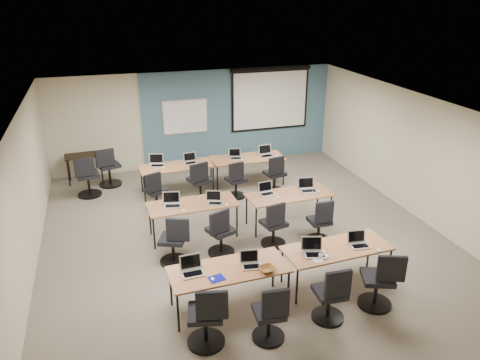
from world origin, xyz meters
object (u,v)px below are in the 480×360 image
object	(u,v)px
laptop_5	(214,200)
task_chair_6	(274,228)
training_table_mid_left	(193,205)
laptop_11	(266,153)
laptop_6	(266,191)
laptop_8	(157,163)
task_chair_0	(207,321)
laptop_1	(251,262)
training_table_back_right	(247,159)
laptop_10	(236,156)
laptop_4	(172,202)
task_chair_1	(270,318)
laptop_0	(192,269)
task_chair_4	(174,244)
laptop_2	(314,250)
task_chair_9	(200,185)
task_chair_2	(331,299)
task_chair_11	(275,177)
task_chair_3	(380,284)
laptop_3	(358,242)
task_chair_10	(236,183)
training_table_front_left	(229,271)
spare_chair_a	(109,170)
spare_chair_b	(88,180)
task_chair_5	(221,236)
training_table_front_right	(337,250)
utility_table	(84,158)
projector_screen	(270,96)
task_chair_8	(156,194)
whiteboard	(185,117)
training_table_back_left	(177,167)
training_table_mid_right	(289,196)

from	to	relation	value
laptop_5	task_chair_6	xyz separation A→B (m)	(1.00, -0.79, -0.39)
training_table_mid_left	laptop_11	xyz separation A→B (m)	(2.43, 2.30, 0.11)
laptop_6	task_chair_6	size ratio (longest dim) A/B	0.32
task_chair_6	laptop_8	bearing A→B (deg)	107.07
task_chair_0	task_chair_6	size ratio (longest dim) A/B	1.05
laptop_1	laptop_11	distance (m)	5.22
training_table_back_right	laptop_10	world-z (taller)	laptop_10
laptop_4	laptop_8	world-z (taller)	laptop_8
task_chair_1	laptop_5	world-z (taller)	task_chair_1
laptop_0	task_chair_4	size ratio (longest dim) A/B	0.34
laptop_2	task_chair_9	distance (m)	4.20
laptop_11	laptop_5	bearing A→B (deg)	-134.52
laptop_0	task_chair_1	distance (m)	1.40
laptop_1	task_chair_6	distance (m)	1.96
task_chair_4	laptop_11	bearing A→B (deg)	69.80
task_chair_2	laptop_11	bearing A→B (deg)	82.75
task_chair_11	task_chair_3	bearing A→B (deg)	-103.01
laptop_4	laptop_3	bearing A→B (deg)	-29.97
task_chair_2	task_chair_10	distance (m)	4.81
training_table_back_right	task_chair_6	world-z (taller)	task_chair_6
task_chair_3	laptop_6	bearing A→B (deg)	123.34
training_table_front_left	task_chair_10	size ratio (longest dim) A/B	1.95
task_chair_10	spare_chair_a	distance (m)	3.37
task_chair_10	laptop_6	bearing A→B (deg)	-95.08
task_chair_2	spare_chair_b	size ratio (longest dim) A/B	0.94
task_chair_5	training_table_front_right	bearing A→B (deg)	-63.33
laptop_10	training_table_back_right	bearing A→B (deg)	4.08
utility_table	training_table_mid_left	bearing A→B (deg)	-64.07
task_chair_6	laptop_6	bearing A→B (deg)	68.00
projector_screen	task_chair_5	bearing A→B (deg)	-119.66
task_chair_1	task_chair_6	distance (m)	2.72
training_table_front_right	laptop_4	bearing A→B (deg)	130.95
task_chair_3	training_table_front_right	bearing A→B (deg)	136.23
task_chair_6	projector_screen	bearing A→B (deg)	58.97
task_chair_0	laptop_1	world-z (taller)	task_chair_0
projector_screen	task_chair_8	size ratio (longest dim) A/B	2.51
task_chair_9	task_chair_3	bearing A→B (deg)	-85.74
whiteboard	projector_screen	world-z (taller)	projector_screen
whiteboard	task_chair_1	xyz separation A→B (m)	(-0.26, -7.49, -1.05)
training_table_back_left	training_table_back_right	distance (m)	1.84
task_chair_0	laptop_3	size ratio (longest dim) A/B	3.32
task_chair_5	laptop_1	bearing A→B (deg)	-108.15
laptop_5	training_table_front_right	bearing A→B (deg)	-36.93
training_table_back_right	task_chair_11	xyz separation A→B (m)	(0.50, -0.72, -0.28)
laptop_11	training_table_mid_right	bearing A→B (deg)	-103.57
laptop_0	task_chair_8	bearing A→B (deg)	88.86
laptop_1	laptop_8	size ratio (longest dim) A/B	0.84
task_chair_5	laptop_6	size ratio (longest dim) A/B	3.19
whiteboard	task_chair_6	bearing A→B (deg)	-81.24
training_table_mid_left	task_chair_1	world-z (taller)	task_chair_1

